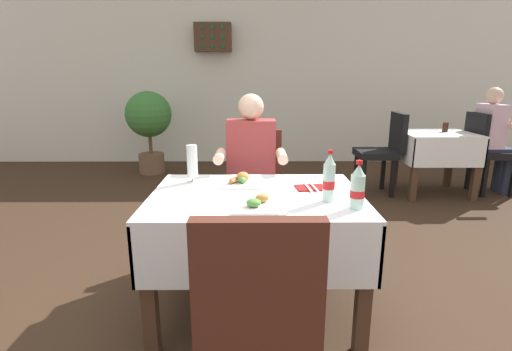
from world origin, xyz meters
The scene contains 19 objects.
ground_plane centered at (0.00, 0.00, 0.00)m, with size 11.00×11.00×0.00m, color #382619.
back_wall centered at (0.00, 4.35, 1.36)m, with size 11.00×0.12×2.73m, color silver.
main_dining_table centered at (0.11, 0.08, 0.57)m, with size 1.18×0.87×0.74m.
chair_far_diner_seat centered at (0.11, 0.91, 0.55)m, with size 0.44×0.50×0.97m.
chair_near_camera_side centered at (0.11, -0.75, 0.55)m, with size 0.44×0.50×0.97m.
seated_diner_far centered at (0.08, 0.80, 0.71)m, with size 0.50×0.46×1.26m.
plate_near_camera centered at (0.11, -0.15, 0.76)m, with size 0.23×0.23×0.06m.
plate_far_diner centered at (0.03, 0.28, 0.76)m, with size 0.24×0.24×0.07m.
beer_glass_left centered at (-0.28, 0.33, 0.86)m, with size 0.07×0.07×0.23m.
cola_bottle_primary centered at (0.49, -0.05, 0.86)m, with size 0.06×0.06×0.27m.
cola_bottle_secondary centered at (0.61, -0.17, 0.85)m, with size 0.07×0.07×0.25m.
napkin_cutlery_set centered at (0.43, 0.18, 0.75)m, with size 0.18×0.19×0.01m.
background_dining_table centered at (2.25, 2.48, 0.54)m, with size 0.82×0.72×0.74m.
background_chair_left centered at (1.64, 2.48, 0.55)m, with size 0.50×0.44×0.97m.
background_chair_right centered at (2.87, 2.48, 0.55)m, with size 0.50×0.44×0.97m.
background_patron centered at (2.92, 2.48, 0.71)m, with size 0.46×0.50×1.26m.
background_table_tumbler centered at (2.37, 2.53, 0.80)m, with size 0.06×0.06×0.11m, color black.
potted_plant_corner centered at (-1.40, 3.52, 0.77)m, with size 0.65×0.65×1.18m.
wall_bottle_rack centered at (-0.52, 4.19, 1.96)m, with size 0.56×0.21×0.42m.
Camera 1 is at (0.10, -1.97, 1.38)m, focal length 26.86 mm.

